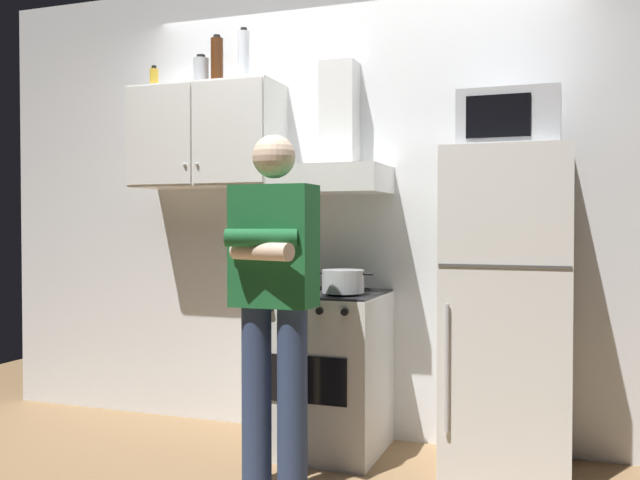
{
  "coord_description": "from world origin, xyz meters",
  "views": [
    {
      "loc": [
        1.17,
        -3.28,
        1.23
      ],
      "look_at": [
        0.0,
        0.0,
        1.15
      ],
      "focal_mm": 38.91,
      "sensor_mm": 36.0,
      "label": 1
    }
  ],
  "objects_px": {
    "refrigerator": "(508,311)",
    "bottle_vodka_clear": "(244,57)",
    "upper_cabinet": "(206,136)",
    "cooking_pot": "(343,281)",
    "bottle_rum_dark": "(217,62)",
    "bottle_spice_jar": "(154,78)",
    "bottle_canister_steel": "(201,72)",
    "range_hood": "(334,158)",
    "microwave": "(510,121)",
    "stove_oven": "(327,371)",
    "person_standing": "(274,296)"
  },
  "relations": [
    {
      "from": "refrigerator",
      "to": "bottle_vodka_clear",
      "type": "bearing_deg",
      "value": 175.26
    },
    {
      "from": "upper_cabinet",
      "to": "cooking_pot",
      "type": "bearing_deg",
      "value": -14.73
    },
    {
      "from": "refrigerator",
      "to": "cooking_pot",
      "type": "distance_m",
      "value": 0.84
    },
    {
      "from": "bottle_rum_dark",
      "to": "bottle_spice_jar",
      "type": "relative_size",
      "value": 2.15
    },
    {
      "from": "refrigerator",
      "to": "bottle_spice_jar",
      "type": "xyz_separation_m",
      "value": [
        -2.09,
        0.1,
        1.31
      ]
    },
    {
      "from": "bottle_canister_steel",
      "to": "bottle_spice_jar",
      "type": "distance_m",
      "value": 0.3
    },
    {
      "from": "refrigerator",
      "to": "range_hood",
      "type": "bearing_deg",
      "value": 172.45
    },
    {
      "from": "microwave",
      "to": "bottle_rum_dark",
      "type": "xyz_separation_m",
      "value": [
        -1.69,
        0.13,
        0.45
      ]
    },
    {
      "from": "stove_oven",
      "to": "microwave",
      "type": "distance_m",
      "value": 1.62
    },
    {
      "from": "bottle_rum_dark",
      "to": "bottle_spice_jar",
      "type": "xyz_separation_m",
      "value": [
        -0.4,
        -0.05,
        -0.08
      ]
    },
    {
      "from": "person_standing",
      "to": "range_hood",
      "type": "bearing_deg",
      "value": 86.09
    },
    {
      "from": "cooking_pot",
      "to": "bottle_rum_dark",
      "type": "bearing_deg",
      "value": 162.69
    },
    {
      "from": "upper_cabinet",
      "to": "cooking_pot",
      "type": "height_order",
      "value": "upper_cabinet"
    },
    {
      "from": "stove_oven",
      "to": "bottle_spice_jar",
      "type": "height_order",
      "value": "bottle_spice_jar"
    },
    {
      "from": "bottle_rum_dark",
      "to": "bottle_vodka_clear",
      "type": "bearing_deg",
      "value": -8.22
    },
    {
      "from": "cooking_pot",
      "to": "bottle_spice_jar",
      "type": "height_order",
      "value": "bottle_spice_jar"
    },
    {
      "from": "bottle_spice_jar",
      "to": "person_standing",
      "type": "bearing_deg",
      "value": -32.97
    },
    {
      "from": "upper_cabinet",
      "to": "bottle_vodka_clear",
      "type": "height_order",
      "value": "bottle_vodka_clear"
    },
    {
      "from": "upper_cabinet",
      "to": "refrigerator",
      "type": "bearing_deg",
      "value": -4.07
    },
    {
      "from": "microwave",
      "to": "cooking_pot",
      "type": "bearing_deg",
      "value": -170.43
    },
    {
      "from": "upper_cabinet",
      "to": "cooking_pot",
      "type": "xyz_separation_m",
      "value": [
        0.93,
        -0.24,
        -0.82
      ]
    },
    {
      "from": "stove_oven",
      "to": "person_standing",
      "type": "distance_m",
      "value": 0.77
    },
    {
      "from": "microwave",
      "to": "bottle_rum_dark",
      "type": "relative_size",
      "value": 1.6
    },
    {
      "from": "microwave",
      "to": "bottle_spice_jar",
      "type": "height_order",
      "value": "bottle_spice_jar"
    },
    {
      "from": "refrigerator",
      "to": "bottle_canister_steel",
      "type": "bearing_deg",
      "value": 175.4
    },
    {
      "from": "cooking_pot",
      "to": "bottle_vodka_clear",
      "type": "bearing_deg",
      "value": 160.3
    },
    {
      "from": "microwave",
      "to": "bottle_canister_steel",
      "type": "relative_size",
      "value": 2.54
    },
    {
      "from": "upper_cabinet",
      "to": "bottle_spice_jar",
      "type": "height_order",
      "value": "bottle_spice_jar"
    },
    {
      "from": "cooking_pot",
      "to": "bottle_canister_steel",
      "type": "bearing_deg",
      "value": 164.84
    },
    {
      "from": "bottle_vodka_clear",
      "to": "bottle_spice_jar",
      "type": "relative_size",
      "value": 2.27
    },
    {
      "from": "bottle_vodka_clear",
      "to": "bottle_spice_jar",
      "type": "bearing_deg",
      "value": -178.01
    },
    {
      "from": "bottle_canister_steel",
      "to": "bottle_spice_jar",
      "type": "height_order",
      "value": "bottle_canister_steel"
    },
    {
      "from": "person_standing",
      "to": "bottle_spice_jar",
      "type": "xyz_separation_m",
      "value": [
        -1.09,
        0.71,
        1.21
      ]
    },
    {
      "from": "range_hood",
      "to": "bottle_spice_jar",
      "type": "height_order",
      "value": "bottle_spice_jar"
    },
    {
      "from": "person_standing",
      "to": "microwave",
      "type": "bearing_deg",
      "value": 32.0
    },
    {
      "from": "bottle_rum_dark",
      "to": "bottle_vodka_clear",
      "type": "relative_size",
      "value": 0.95
    },
    {
      "from": "upper_cabinet",
      "to": "range_hood",
      "type": "distance_m",
      "value": 0.81
    },
    {
      "from": "upper_cabinet",
      "to": "person_standing",
      "type": "height_order",
      "value": "upper_cabinet"
    },
    {
      "from": "upper_cabinet",
      "to": "bottle_canister_steel",
      "type": "height_order",
      "value": "bottle_canister_steel"
    },
    {
      "from": "cooking_pot",
      "to": "bottle_vodka_clear",
      "type": "distance_m",
      "value": 1.46
    },
    {
      "from": "person_standing",
      "to": "cooking_pot",
      "type": "height_order",
      "value": "person_standing"
    },
    {
      "from": "microwave",
      "to": "bottle_vodka_clear",
      "type": "xyz_separation_m",
      "value": [
        -1.5,
        0.11,
        0.46
      ]
    },
    {
      "from": "person_standing",
      "to": "bottle_rum_dark",
      "type": "distance_m",
      "value": 1.65
    },
    {
      "from": "bottle_rum_dark",
      "to": "person_standing",
      "type": "bearing_deg",
      "value": -47.6
    },
    {
      "from": "bottle_canister_steel",
      "to": "bottle_rum_dark",
      "type": "xyz_separation_m",
      "value": [
        0.1,
        0.01,
        0.06
      ]
    },
    {
      "from": "upper_cabinet",
      "to": "microwave",
      "type": "relative_size",
      "value": 1.88
    },
    {
      "from": "cooking_pot",
      "to": "range_hood",
      "type": "bearing_deg",
      "value": 117.88
    },
    {
      "from": "refrigerator",
      "to": "microwave",
      "type": "bearing_deg",
      "value": 90.9
    },
    {
      "from": "range_hood",
      "to": "bottle_vodka_clear",
      "type": "height_order",
      "value": "bottle_vodka_clear"
    },
    {
      "from": "range_hood",
      "to": "stove_oven",
      "type": "bearing_deg",
      "value": -90.0
    }
  ]
}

